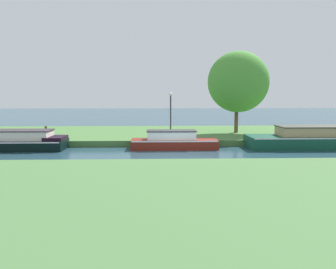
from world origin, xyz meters
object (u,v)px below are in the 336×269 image
object	(u,v)px
lamp_post	(171,109)
mooring_post_near	(46,133)
forest_cruiser	(311,139)
willow_tree_left	(238,82)
maroon_narrowboat	(174,141)
mooring_post_far	(307,135)
black_barge	(20,142)

from	to	relation	value
lamp_post	mooring_post_near	xyz separation A→B (m)	(-8.23, -1.09, -1.49)
forest_cruiser	lamp_post	size ratio (longest dim) A/B	2.49
willow_tree_left	lamp_post	world-z (taller)	willow_tree_left
maroon_narrowboat	forest_cruiser	size ratio (longest dim) A/B	0.69
willow_tree_left	mooring_post_far	size ratio (longest dim) A/B	11.78
lamp_post	mooring_post_far	world-z (taller)	lamp_post
forest_cruiser	willow_tree_left	world-z (taller)	willow_tree_left
black_barge	willow_tree_left	world-z (taller)	willow_tree_left
black_barge	forest_cruiser	world-z (taller)	forest_cruiser
lamp_post	mooring_post_far	size ratio (longest dim) A/B	5.88
forest_cruiser	black_barge	bearing A→B (deg)	180.00
mooring_post_near	mooring_post_far	size ratio (longest dim) A/B	1.70
black_barge	maroon_narrowboat	bearing A→B (deg)	-0.00
black_barge	mooring_post_far	size ratio (longest dim) A/B	11.05
willow_tree_left	lamp_post	distance (m)	6.03
black_barge	willow_tree_left	xyz separation A→B (m)	(14.59, 4.81, 3.80)
maroon_narrowboat	mooring_post_near	size ratio (longest dim) A/B	5.94
willow_tree_left	mooring_post_near	distance (m)	14.30
forest_cruiser	lamp_post	bearing A→B (deg)	163.66
black_barge	mooring_post_near	size ratio (longest dim) A/B	6.49
forest_cruiser	lamp_post	distance (m)	9.26
black_barge	mooring_post_far	xyz separation A→B (m)	(18.54, 1.47, 0.16)
black_barge	mooring_post_near	world-z (taller)	mooring_post_near
willow_tree_left	mooring_post_far	world-z (taller)	willow_tree_left
mooring_post_far	willow_tree_left	bearing A→B (deg)	139.78
maroon_narrowboat	mooring_post_near	distance (m)	8.45
maroon_narrowboat	mooring_post_far	world-z (taller)	maroon_narrowboat
black_barge	willow_tree_left	size ratio (longest dim) A/B	0.94
willow_tree_left	mooring_post_far	bearing A→B (deg)	-40.22
maroon_narrowboat	lamp_post	xyz separation A→B (m)	(-0.08, 2.56, 1.86)
black_barge	mooring_post_far	distance (m)	18.60
maroon_narrowboat	lamp_post	distance (m)	3.17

